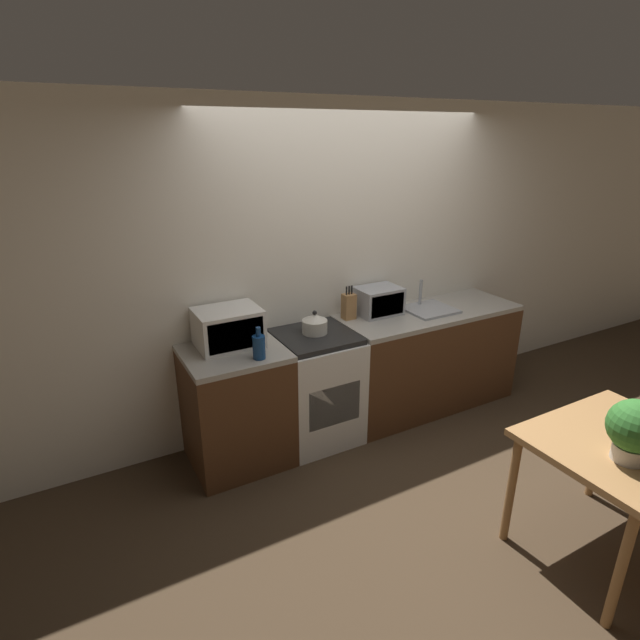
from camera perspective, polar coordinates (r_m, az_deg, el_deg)
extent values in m
plane|color=#3D2D1E|center=(4.01, 10.11, -15.44)|extent=(16.00, 16.00, 0.00)
cube|color=silver|center=(4.18, 2.89, 6.20)|extent=(10.00, 0.06, 2.60)
cube|color=#4C2D19|center=(3.78, -9.45, -10.02)|extent=(0.71, 0.62, 0.86)
cube|color=#9E998E|center=(3.57, -9.87, -3.80)|extent=(0.71, 0.62, 0.04)
cube|color=#4C2D19|center=(4.58, 11.96, -4.47)|extent=(1.64, 0.62, 0.86)
cube|color=#9E998E|center=(4.42, 12.39, 0.83)|extent=(1.64, 0.62, 0.04)
cube|color=silver|center=(4.00, -0.53, -7.85)|extent=(0.60, 0.62, 0.86)
cube|color=black|center=(3.81, -0.55, -1.89)|extent=(0.58, 0.57, 0.04)
cube|color=black|center=(3.77, 1.67, -9.74)|extent=(0.43, 0.02, 0.32)
cylinder|color=beige|center=(3.81, -0.61, -0.74)|extent=(0.19, 0.19, 0.10)
cone|color=beige|center=(3.78, -0.61, 0.33)|extent=(0.18, 0.18, 0.05)
sphere|color=black|center=(3.77, -0.61, 0.83)|extent=(0.04, 0.04, 0.04)
cube|color=silver|center=(3.62, -10.46, -0.84)|extent=(0.45, 0.35, 0.27)
cube|color=black|center=(3.47, -9.55, -1.75)|extent=(0.40, 0.01, 0.22)
cylinder|color=navy|center=(3.40, -6.99, -3.11)|extent=(0.09, 0.09, 0.16)
cylinder|color=navy|center=(3.35, -7.07, -1.34)|extent=(0.03, 0.03, 0.06)
cube|color=#9E7042|center=(4.09, 3.31, 1.55)|extent=(0.10, 0.09, 0.21)
cylinder|color=black|center=(4.03, 3.05, 3.38)|extent=(0.01, 0.01, 0.07)
cylinder|color=black|center=(4.04, 3.35, 3.43)|extent=(0.01, 0.01, 0.07)
cylinder|color=black|center=(4.06, 3.65, 3.47)|extent=(0.01, 0.01, 0.07)
cube|color=#999BA0|center=(4.22, 6.66, 2.21)|extent=(0.37, 0.28, 0.23)
cube|color=black|center=(4.12, 7.72, 1.69)|extent=(0.32, 0.01, 0.18)
cube|color=#999BA0|center=(4.40, 12.39, 1.19)|extent=(0.41, 0.38, 0.02)
cylinder|color=#999BA0|center=(4.46, 11.41, 3.14)|extent=(0.03, 0.03, 0.22)
cube|color=#9E7042|center=(3.26, 31.25, -11.98)|extent=(0.95, 0.78, 0.04)
cylinder|color=#9E7042|center=(3.05, 31.11, -23.30)|extent=(0.05, 0.05, 0.73)
cylinder|color=#9E7042|center=(3.31, 20.99, -17.63)|extent=(0.05, 0.05, 0.73)
cylinder|color=#9E7042|center=(3.90, 29.24, -12.77)|extent=(0.05, 0.05, 0.73)
cylinder|color=beige|center=(3.07, 31.80, -12.74)|extent=(0.16, 0.16, 0.09)
sphere|color=#2D6B28|center=(2.99, 32.37, -10.18)|extent=(0.27, 0.27, 0.27)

